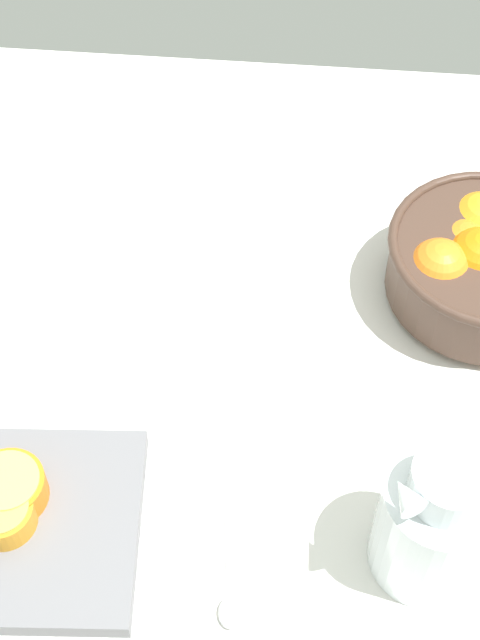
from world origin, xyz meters
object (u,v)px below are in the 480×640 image
orange_half_0 (3,515)px  spoon (229,576)px  orange_half_1 (9,488)px  juice_pitcher (434,526)px

orange_half_0 → spoon: (23.10, -2.83, -3.57)cm
spoon → orange_half_1: bearing=166.1°
juice_pitcher → orange_half_0: bearing=-178.2°
orange_half_0 → spoon: orange_half_0 is taller
orange_half_1 → spoon: bearing=-13.9°
orange_half_0 → orange_half_1: bearing=90.5°
orange_half_1 → spoon: (23.12, -5.73, -3.69)cm
juice_pitcher → spoon: juice_pitcher is taller
orange_half_0 → orange_half_1: 2.90cm
juice_pitcher → orange_half_1: size_ratio=2.38×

